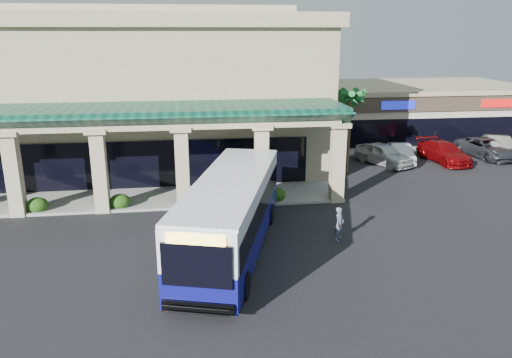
{
  "coord_description": "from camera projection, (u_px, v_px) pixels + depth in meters",
  "views": [
    {
      "loc": [
        -2.53,
        -22.15,
        9.74
      ],
      "look_at": [
        0.9,
        3.09,
        2.2
      ],
      "focal_mm": 35.0,
      "sensor_mm": 36.0,
      "label": 1
    }
  ],
  "objects": [
    {
      "name": "main_building",
      "position": [
        113.0,
        89.0,
        36.69
      ],
      "size": [
        30.8,
        14.8,
        11.35
      ],
      "primitive_type": null,
      "color": "tan",
      "rests_on": "ground"
    },
    {
      "name": "palm_1",
      "position": [
        349.0,
        125.0,
        37.84
      ],
      "size": [
        2.4,
        2.4,
        5.8
      ],
      "primitive_type": null,
      "color": "#185C24",
      "rests_on": "ground"
    },
    {
      "name": "car_gray",
      "position": [
        486.0,
        148.0,
        39.99
      ],
      "size": [
        3.34,
        5.85,
        1.54
      ],
      "primitive_type": "imported",
      "rotation": [
        0.0,
        0.0,
        0.15
      ],
      "color": "#2C2F35",
      "rests_on": "ground"
    },
    {
      "name": "car_extra",
      "position": [
        498.0,
        146.0,
        40.56
      ],
      "size": [
        3.11,
        5.14,
        1.6
      ],
      "primitive_type": "imported",
      "rotation": [
        0.0,
        0.0,
        -0.31
      ],
      "color": "slate",
      "rests_on": "ground"
    },
    {
      "name": "car_red",
      "position": [
        444.0,
        152.0,
        38.6
      ],
      "size": [
        2.74,
        5.57,
        1.56
      ],
      "primitive_type": "imported",
      "rotation": [
        0.0,
        0.0,
        0.11
      ],
      "color": "maroon",
      "rests_on": "ground"
    },
    {
      "name": "car_white",
      "position": [
        400.0,
        153.0,
        38.5
      ],
      "size": [
        2.3,
        4.54,
        1.43
      ],
      "primitive_type": "imported",
      "rotation": [
        0.0,
        0.0,
        -0.19
      ],
      "color": "silver",
      "rests_on": "ground"
    },
    {
      "name": "ground",
      "position": [
        246.0,
        241.0,
        24.13
      ],
      "size": [
        110.0,
        110.0,
        0.0
      ],
      "primitive_type": "plane",
      "color": "black"
    },
    {
      "name": "car_silver",
      "position": [
        384.0,
        154.0,
        37.78
      ],
      "size": [
        3.76,
        5.25,
        1.66
      ],
      "primitive_type": "imported",
      "rotation": [
        0.0,
        0.0,
        0.42
      ],
      "color": "silver",
      "rests_on": "ground"
    },
    {
      "name": "broadleaf_tree",
      "position": [
        308.0,
        121.0,
        42.47
      ],
      "size": [
        2.6,
        2.6,
        4.81
      ],
      "primitive_type": null,
      "color": "#1D400E",
      "rests_on": "ground"
    },
    {
      "name": "strip_mall",
      "position": [
        401.0,
        110.0,
        48.56
      ],
      "size": [
        22.5,
        12.5,
        4.9
      ],
      "primitive_type": null,
      "color": "beige",
      "rests_on": "ground"
    },
    {
      "name": "pedestrian",
      "position": [
        339.0,
        224.0,
        24.05
      ],
      "size": [
        0.71,
        0.72,
        1.67
      ],
      "primitive_type": "imported",
      "rotation": [
        0.0,
        0.0,
        0.81
      ],
      "color": "slate",
      "rests_on": "ground"
    },
    {
      "name": "arcade",
      "position": [
        95.0,
        156.0,
        28.75
      ],
      "size": [
        30.0,
        6.2,
        5.7
      ],
      "primitive_type": null,
      "color": "#09392A",
      "rests_on": "ground"
    },
    {
      "name": "palm_0",
      "position": [
        349.0,
        128.0,
        34.74
      ],
      "size": [
        2.4,
        2.4,
        6.6
      ],
      "primitive_type": null,
      "color": "#185C24",
      "rests_on": "ground"
    },
    {
      "name": "transit_bus",
      "position": [
        231.0,
        215.0,
        22.59
      ],
      "size": [
        6.3,
        12.81,
        3.49
      ],
      "primitive_type": null,
      "rotation": [
        0.0,
        0.0,
        -0.29
      ],
      "color": "navy",
      "rests_on": "ground"
    }
  ]
}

